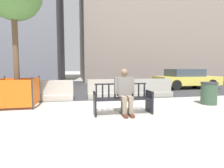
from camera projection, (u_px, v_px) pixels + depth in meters
ground_plane at (98, 119)px, 4.60m from camera, size 200.00×200.00×0.00m
street_asphalt at (83, 86)px, 13.07m from camera, size 120.00×12.00×0.01m
street_bench at (123, 100)px, 5.11m from camera, size 1.70×0.57×0.88m
seated_person at (125, 90)px, 5.04m from camera, size 0.58×0.73×1.31m
jersey_barrier_centre at (109, 90)px, 7.96m from camera, size 2.03×0.76×0.84m
jersey_barrier_left at (49, 92)px, 7.28m from camera, size 2.02×0.74×0.84m
jersey_barrier_right at (150, 89)px, 8.27m from camera, size 2.00×0.68×0.84m
construction_fence at (18, 92)px, 6.04m from camera, size 1.25×1.25×1.05m
car_taxi_near at (185, 79)px, 11.82m from camera, size 4.11×2.08×1.30m
trash_bin at (209, 93)px, 6.46m from camera, size 0.58×0.58×0.82m
building_centre_right at (144, 11)px, 22.70m from camera, size 16.27×11.91×17.65m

